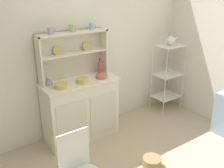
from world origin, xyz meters
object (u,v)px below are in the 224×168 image
porcelain_teapot (171,41)px  floor_basket (152,162)px  hutch_cabinet (81,109)px  bakers_rack (168,72)px  hutch_shelf_unit (72,51)px  jam_bottle (100,68)px  wire_chair (79,167)px  utensil_jar (49,81)px  bowl_mixing_large (61,85)px  cup_lilac_0 (51,31)px

porcelain_teapot → floor_basket: bearing=-141.2°
hutch_cabinet → bakers_rack: size_ratio=0.91×
hutch_shelf_unit → jam_bottle: hutch_shelf_unit is taller
wire_chair → floor_basket: bearing=-21.5°
hutch_cabinet → hutch_shelf_unit: bearing=90.0°
hutch_shelf_unit → wire_chair: size_ratio=1.12×
jam_bottle → porcelain_teapot: porcelain_teapot is taller
floor_basket → jam_bottle: 1.44m
hutch_cabinet → wire_chair: hutch_cabinet is taller
hutch_cabinet → floor_basket: 1.18m
hutch_cabinet → utensil_jar: bearing=168.3°
hutch_shelf_unit → jam_bottle: (0.38, -0.08, -0.28)m
hutch_cabinet → bowl_mixing_large: bowl_mixing_large is taller
hutch_shelf_unit → bakers_rack: bearing=-7.4°
wire_chair → floor_basket: size_ratio=3.81×
bakers_rack → utensil_jar: bearing=176.4°
floor_basket → utensil_jar: (-0.75, 1.13, 0.85)m
hutch_shelf_unit → porcelain_teapot: (1.62, -0.21, -0.02)m
bakers_rack → floor_basket: size_ratio=5.06×
hutch_cabinet → jam_bottle: (0.38, 0.09, 0.51)m
bowl_mixing_large → utensil_jar: 0.17m
bakers_rack → hutch_shelf_unit: bearing=172.6°
porcelain_teapot → hutch_cabinet: bearing=178.3°
wire_chair → floor_basket: 1.10m
floor_basket → jam_bottle: bearing=89.4°
floor_basket → cup_lilac_0: size_ratio=2.47×
floor_basket → utensil_jar: size_ratio=0.89×
bowl_mixing_large → jam_bottle: size_ratio=0.76×
hutch_shelf_unit → cup_lilac_0: 0.41m
utensil_jar → porcelain_teapot: (2.00, -0.13, 0.29)m
wire_chair → porcelain_teapot: 2.59m
wire_chair → porcelain_teapot: size_ratio=3.66×
bowl_mixing_large → hutch_shelf_unit: bearing=38.3°
hutch_cabinet → hutch_shelf_unit: 0.80m
hutch_shelf_unit → floor_basket: 1.72m
hutch_cabinet → utensil_jar: size_ratio=4.10×
cup_lilac_0 → bowl_mixing_large: cup_lilac_0 is taller
hutch_cabinet → wire_chair: (-0.63, -1.13, 0.08)m
bakers_rack → floor_basket: (-1.26, -1.01, -0.61)m
floor_basket → cup_lilac_0: bearing=119.0°
bakers_rack → jam_bottle: (-1.25, 0.13, 0.27)m
utensil_jar → floor_basket: bearing=-56.7°
hutch_cabinet → bakers_rack: bakers_rack is taller
hutch_cabinet → floor_basket: (0.37, -1.06, -0.37)m
hutch_shelf_unit → bakers_rack: (1.62, -0.21, -0.54)m
bakers_rack → porcelain_teapot: porcelain_teapot is taller
hutch_shelf_unit → hutch_cabinet: bearing=-90.0°
floor_basket → utensil_jar: 1.60m
hutch_cabinet → wire_chair: size_ratio=1.21×
bakers_rack → hutch_cabinet: bearing=178.3°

